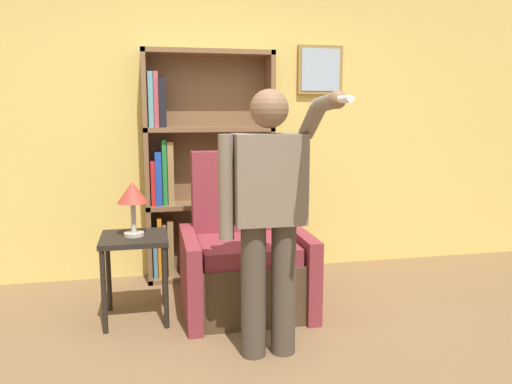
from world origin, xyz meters
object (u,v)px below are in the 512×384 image
person_standing (269,208)px  side_table (135,250)px  bookcase (197,170)px  table_lamp (133,196)px  armchair (244,260)px

person_standing → side_table: (-0.80, 0.72, -0.41)m
person_standing → bookcase: bearing=100.1°
bookcase → side_table: 1.09m
side_table → table_lamp: 0.39m
side_table → bookcase: bearing=57.7°
armchair → person_standing: bearing=-89.5°
bookcase → person_standing: bookcase is taller
bookcase → table_lamp: bookcase is taller
table_lamp → person_standing: bearing=-41.9°
armchair → table_lamp: size_ratio=3.04×
side_table → armchair: bearing=4.3°
side_table → table_lamp: bearing=-90.0°
bookcase → side_table: (-0.52, -0.83, -0.46)m
bookcase → person_standing: bearing=-79.9°
bookcase → table_lamp: bearing=-122.3°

